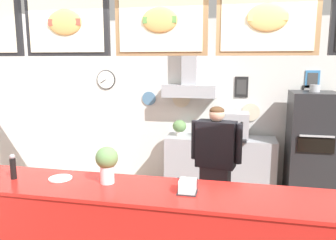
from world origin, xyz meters
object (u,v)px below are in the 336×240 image
object	(u,v)px
pizza_oven	(310,148)
basil_vase	(107,163)
potted_oregano	(179,127)
napkin_holder	(188,187)
condiment_plate	(60,178)
potted_sage	(201,129)
pepper_grinder	(13,167)
espresso_machine	(231,126)
shop_worker	(215,168)

from	to	relation	value
pizza_oven	basil_vase	xyz separation A→B (m)	(-2.15, -2.38, 0.37)
potted_oregano	napkin_holder	xyz separation A→B (m)	(0.53, -2.58, 0.02)
condiment_plate	basil_vase	world-z (taller)	basil_vase
potted_sage	napkin_holder	world-z (taller)	napkin_holder
napkin_holder	pepper_grinder	xyz separation A→B (m)	(-1.61, -0.00, 0.06)
pepper_grinder	basil_vase	size ratio (longest dim) A/B	0.72
potted_sage	napkin_holder	distance (m)	2.61
espresso_machine	pizza_oven	bearing A→B (deg)	-5.86
pizza_oven	napkin_holder	distance (m)	2.85
potted_sage	basil_vase	xyz separation A→B (m)	(-0.54, -2.53, 0.17)
espresso_machine	basil_vase	size ratio (longest dim) A/B	1.61
potted_oregano	pepper_grinder	bearing A→B (deg)	-112.71
basil_vase	shop_worker	bearing A→B (deg)	53.63
pizza_oven	condiment_plate	xyz separation A→B (m)	(-2.61, -2.37, 0.19)
pepper_grinder	shop_worker	bearing A→B (deg)	35.80
napkin_holder	pepper_grinder	distance (m)	1.61
shop_worker	napkin_holder	size ratio (longest dim) A/B	9.41
espresso_machine	condiment_plate	xyz separation A→B (m)	(-1.47, -2.49, -0.08)
pepper_grinder	basil_vase	xyz separation A→B (m)	(0.88, 0.08, 0.07)
potted_oregano	pizza_oven	bearing A→B (deg)	-3.56
shop_worker	espresso_machine	size ratio (longest dim) A/B	2.95
shop_worker	potted_sage	xyz separation A→B (m)	(-0.33, 1.35, 0.19)
shop_worker	pepper_grinder	size ratio (longest dim) A/B	6.63
potted_oregano	basil_vase	bearing A→B (deg)	-94.59
potted_oregano	shop_worker	bearing A→B (deg)	-63.12
potted_oregano	condiment_plate	xyz separation A→B (m)	(-0.66, -2.50, -0.02)
basil_vase	condiment_plate	bearing A→B (deg)	179.40
napkin_holder	pepper_grinder	size ratio (longest dim) A/B	0.70
shop_worker	espresso_machine	distance (m)	1.35
shop_worker	espresso_machine	xyz separation A→B (m)	(0.13, 1.32, 0.26)
potted_sage	pepper_grinder	bearing A→B (deg)	-118.53
pepper_grinder	condiment_plate	world-z (taller)	pepper_grinder
potted_oregano	pepper_grinder	world-z (taller)	pepper_grinder
potted_sage	basil_vase	bearing A→B (deg)	-102.04
napkin_holder	condiment_plate	xyz separation A→B (m)	(-1.19, 0.08, -0.05)
condiment_plate	basil_vase	bearing A→B (deg)	-0.60
potted_oregano	potted_sage	bearing A→B (deg)	4.79
espresso_machine	pepper_grinder	bearing A→B (deg)	-126.16
basil_vase	pizza_oven	bearing A→B (deg)	47.96
napkin_holder	condiment_plate	size ratio (longest dim) A/B	0.79
shop_worker	basil_vase	size ratio (longest dim) A/B	4.75
pizza_oven	napkin_holder	xyz separation A→B (m)	(-1.42, -2.46, 0.23)
potted_sage	napkin_holder	bearing A→B (deg)	-85.85
pizza_oven	pepper_grinder	xyz separation A→B (m)	(-3.02, -2.46, 0.30)
espresso_machine	shop_worker	bearing A→B (deg)	-95.84
espresso_machine	pepper_grinder	distance (m)	3.19
pepper_grinder	espresso_machine	bearing A→B (deg)	53.84
potted_sage	condiment_plate	size ratio (longest dim) A/B	1.05
pizza_oven	napkin_holder	bearing A→B (deg)	-119.97
pepper_grinder	napkin_holder	bearing A→B (deg)	0.10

